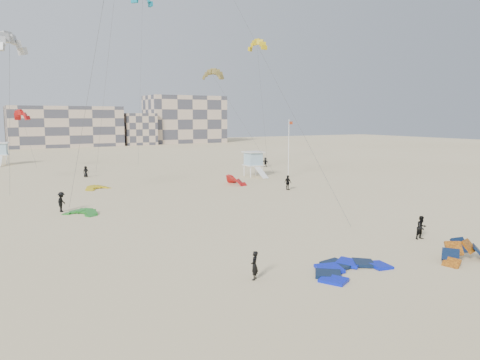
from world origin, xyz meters
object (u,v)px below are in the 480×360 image
kite_ground_blue (350,272)px  kitesurfer_main (254,265)px  kite_ground_orange (466,262)px  lifeguard_tower_near (253,164)px

kite_ground_blue → kitesurfer_main: 5.79m
kite_ground_orange → kitesurfer_main: kite_ground_orange is taller
kite_ground_orange → kitesurfer_main: (-12.91, 3.74, 0.80)m
kite_ground_blue → kitesurfer_main: (-5.51, 1.57, 0.80)m
kite_ground_blue → kite_ground_orange: bearing=-25.6°
kite_ground_blue → kite_ground_orange: kite_ground_orange is taller
kitesurfer_main → lifeguard_tower_near: 44.95m
lifeguard_tower_near → kite_ground_orange: bearing=-102.2°
kite_ground_blue → lifeguard_tower_near: lifeguard_tower_near is taller
kitesurfer_main → lifeguard_tower_near: bearing=-164.9°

